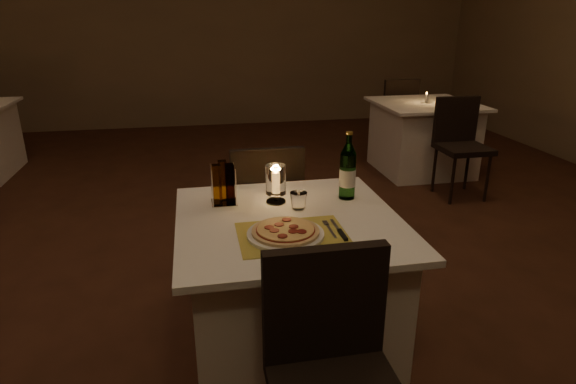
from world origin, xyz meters
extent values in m
cube|color=#452416|center=(0.00, 0.00, -0.01)|extent=(8.00, 10.00, 0.02)
cube|color=#7F6749|center=(0.00, 5.01, 1.50)|extent=(8.00, 0.02, 3.00)
cube|color=white|center=(0.16, -0.45, 0.35)|extent=(0.88, 0.88, 0.71)
cube|color=white|center=(0.16, -0.45, 0.72)|extent=(1.00, 1.00, 0.03)
cube|color=black|center=(0.16, -1.07, 0.69)|extent=(0.42, 0.05, 0.42)
cube|color=black|center=(0.16, 0.35, 0.46)|extent=(0.42, 0.42, 0.05)
cube|color=black|center=(0.16, 0.16, 0.69)|extent=(0.42, 0.05, 0.42)
cylinder|color=black|center=(0.33, 0.52, 0.22)|extent=(0.03, 0.03, 0.44)
cylinder|color=black|center=(-0.01, 0.52, 0.22)|extent=(0.03, 0.03, 0.44)
cylinder|color=black|center=(0.33, 0.18, 0.22)|extent=(0.03, 0.03, 0.44)
cylinder|color=black|center=(-0.01, 0.18, 0.22)|extent=(0.03, 0.03, 0.44)
cube|color=gold|center=(0.14, -0.63, 0.74)|extent=(0.45, 0.34, 0.00)
cylinder|color=white|center=(0.11, -0.63, 0.75)|extent=(0.32, 0.32, 0.01)
cylinder|color=#D8B77F|center=(0.11, -0.63, 0.76)|extent=(0.28, 0.28, 0.01)
cylinder|color=maroon|center=(0.11, -0.63, 0.77)|extent=(0.24, 0.24, 0.00)
cylinder|color=#EACC7F|center=(0.11, -0.63, 0.77)|extent=(0.24, 0.24, 0.00)
cylinder|color=maroon|center=(0.14, -0.62, 0.78)|extent=(0.04, 0.04, 0.00)
cylinder|color=maroon|center=(0.13, -0.55, 0.78)|extent=(0.04, 0.04, 0.00)
cylinder|color=maroon|center=(0.09, -0.59, 0.78)|extent=(0.04, 0.04, 0.00)
cylinder|color=maroon|center=(0.04, -0.61, 0.78)|extent=(0.04, 0.04, 0.00)
cylinder|color=maroon|center=(0.06, -0.65, 0.78)|extent=(0.04, 0.04, 0.00)
cylinder|color=maroon|center=(0.08, -0.70, 0.78)|extent=(0.04, 0.04, 0.00)
cylinder|color=maroon|center=(0.13, -0.67, 0.78)|extent=(0.04, 0.04, 0.00)
cylinder|color=maroon|center=(0.16, -0.68, 0.78)|extent=(0.04, 0.04, 0.00)
cube|color=silver|center=(0.30, -0.63, 0.75)|extent=(0.01, 0.14, 0.00)
cube|color=silver|center=(0.30, -0.55, 0.75)|extent=(0.02, 0.05, 0.00)
cube|color=black|center=(0.34, -0.68, 0.75)|extent=(0.02, 0.10, 0.01)
cube|color=silver|center=(0.34, -0.57, 0.75)|extent=(0.01, 0.12, 0.00)
cylinder|color=#639F56|center=(0.49, -0.25, 0.85)|extent=(0.08, 0.08, 0.23)
cylinder|color=#639F56|center=(0.49, -0.25, 1.04)|extent=(0.03, 0.03, 0.04)
cylinder|color=gold|center=(0.49, -0.25, 1.07)|extent=(0.03, 0.03, 0.01)
cylinder|color=silver|center=(0.49, -0.25, 0.85)|extent=(0.08, 0.08, 0.09)
cylinder|color=white|center=(0.13, -0.25, 0.74)|extent=(0.09, 0.09, 0.01)
cylinder|color=white|center=(0.13, -0.25, 0.77)|extent=(0.02, 0.02, 0.04)
cylinder|color=white|center=(0.13, -0.25, 0.86)|extent=(0.10, 0.10, 0.14)
cylinder|color=white|center=(0.13, -0.25, 0.84)|extent=(0.03, 0.03, 0.10)
ellipsoid|color=orange|center=(0.13, -0.25, 0.91)|extent=(0.02, 0.02, 0.03)
cube|color=white|center=(-0.12, -0.21, 0.74)|extent=(0.12, 0.12, 0.01)
cylinder|color=white|center=(-0.17, -0.26, 0.84)|extent=(0.01, 0.01, 0.18)
cylinder|color=white|center=(-0.06, -0.26, 0.84)|extent=(0.01, 0.01, 0.18)
cylinder|color=white|center=(-0.17, -0.15, 0.84)|extent=(0.01, 0.01, 0.18)
cylinder|color=white|center=(-0.06, -0.15, 0.84)|extent=(0.01, 0.01, 0.18)
cube|color=#BF8C33|center=(-0.15, -0.24, 0.85)|extent=(0.04, 0.04, 0.20)
cube|color=#3F1E14|center=(-0.09, -0.24, 0.85)|extent=(0.04, 0.04, 0.20)
cube|color=#BF8C33|center=(-0.12, -0.18, 0.85)|extent=(0.04, 0.04, 0.20)
cylinder|color=black|center=(-2.42, 3.94, 0.22)|extent=(0.03, 0.03, 0.44)
cylinder|color=black|center=(-2.42, 3.60, 0.22)|extent=(0.03, 0.03, 0.44)
cube|color=white|center=(2.14, 2.22, 0.35)|extent=(0.88, 0.88, 0.71)
cube|color=white|center=(2.14, 2.22, 0.72)|extent=(1.00, 1.00, 0.03)
cube|color=black|center=(2.14, 1.42, 0.46)|extent=(0.42, 0.42, 0.05)
cube|color=black|center=(2.14, 1.61, 0.69)|extent=(0.42, 0.05, 0.42)
cylinder|color=black|center=(1.97, 1.25, 0.22)|extent=(0.03, 0.03, 0.44)
cylinder|color=black|center=(2.31, 1.25, 0.22)|extent=(0.03, 0.03, 0.44)
cylinder|color=black|center=(1.97, 1.59, 0.22)|extent=(0.03, 0.03, 0.44)
cylinder|color=black|center=(2.31, 1.59, 0.22)|extent=(0.03, 0.03, 0.44)
cube|color=black|center=(2.14, 3.02, 0.46)|extent=(0.42, 0.42, 0.05)
cube|color=black|center=(2.14, 2.84, 0.69)|extent=(0.42, 0.05, 0.42)
cylinder|color=black|center=(2.31, 3.19, 0.22)|extent=(0.03, 0.03, 0.44)
cylinder|color=black|center=(1.97, 3.19, 0.22)|extent=(0.03, 0.03, 0.44)
cylinder|color=black|center=(2.31, 2.85, 0.22)|extent=(0.03, 0.03, 0.44)
cylinder|color=black|center=(1.97, 2.85, 0.22)|extent=(0.03, 0.03, 0.44)
cylinder|color=white|center=(2.14, 2.22, 0.79)|extent=(0.03, 0.03, 0.09)
ellipsoid|color=orange|center=(2.14, 2.22, 0.84)|extent=(0.01, 0.01, 0.02)
camera|label=1|loc=(-0.23, -2.40, 1.60)|focal=30.00mm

